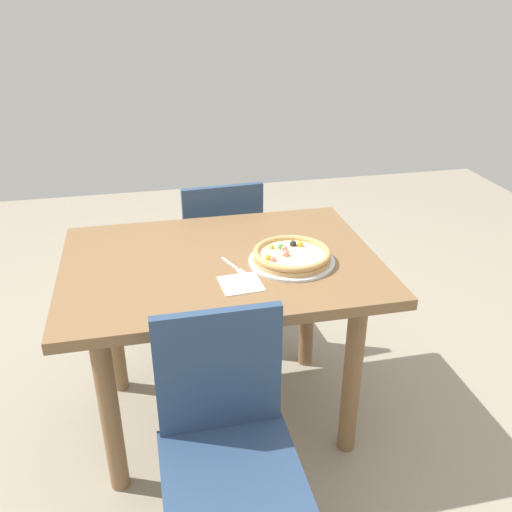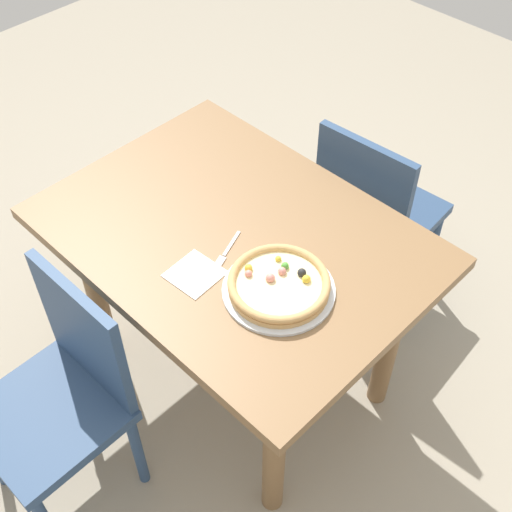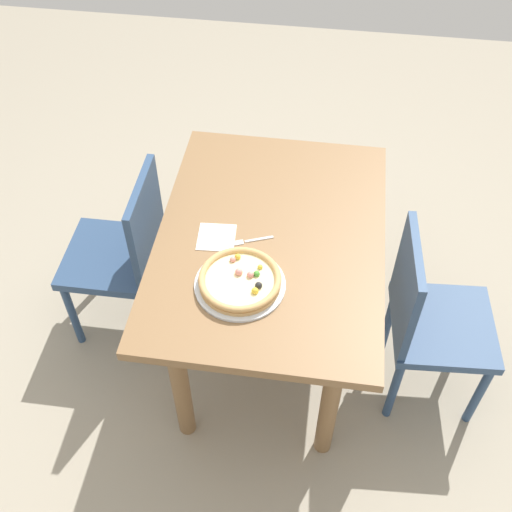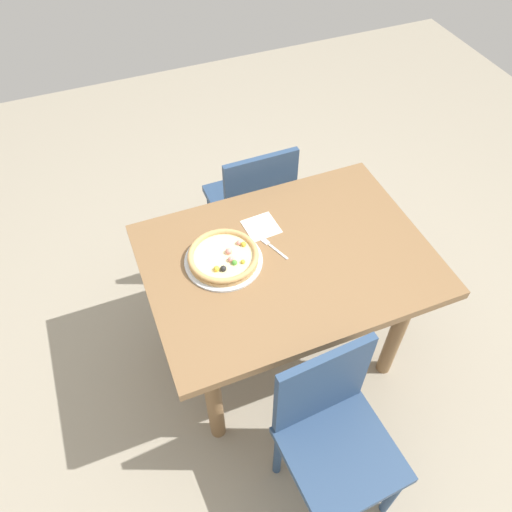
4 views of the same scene
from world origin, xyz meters
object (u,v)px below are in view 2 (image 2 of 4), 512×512
object	(u,v)px
dining_table	(236,259)
fork	(226,253)
pizza	(279,284)
chair_far	(63,394)
plate	(279,290)
chair_near	(374,212)
napkin	(195,274)

from	to	relation	value
dining_table	fork	bearing A→B (deg)	117.60
pizza	fork	bearing A→B (deg)	1.26
chair_far	fork	world-z (taller)	chair_far
plate	chair_near	bearing A→B (deg)	-76.64
chair_near	fork	world-z (taller)	chair_near
fork	napkin	distance (m)	0.12
fork	napkin	bearing A→B (deg)	-22.82
plate	napkin	bearing A→B (deg)	29.84
pizza	napkin	distance (m)	0.25
dining_table	napkin	size ratio (longest dim) A/B	8.41
pizza	fork	xyz separation A→B (m)	(0.21, 0.00, -0.03)
napkin	chair_far	bearing A→B (deg)	73.75
pizza	napkin	size ratio (longest dim) A/B	2.07
dining_table	napkin	xyz separation A→B (m)	(-0.04, 0.20, 0.12)
dining_table	chair_near	bearing A→B (deg)	-97.56
chair_far	napkin	size ratio (longest dim) A/B	6.18
plate	fork	bearing A→B (deg)	1.08
pizza	chair_far	bearing A→B (deg)	58.63
chair_far	plate	bearing A→B (deg)	-122.00
chair_far	pizza	xyz separation A→B (m)	(-0.34, -0.56, 0.32)
chair_far	napkin	bearing A→B (deg)	-106.81
chair_near	chair_far	xyz separation A→B (m)	(0.17, 1.28, 0.00)
chair_near	dining_table	bearing A→B (deg)	-101.44
chair_near	fork	xyz separation A→B (m)	(0.04, 0.72, 0.29)
dining_table	chair_near	distance (m)	0.67
chair_far	fork	bearing A→B (deg)	-103.77
pizza	fork	distance (m)	0.21
plate	dining_table	bearing A→B (deg)	-16.71
dining_table	plate	distance (m)	0.29
chair_near	chair_far	size ratio (longest dim) A/B	1.00
chair_far	pizza	bearing A→B (deg)	-121.93
fork	napkin	world-z (taller)	fork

